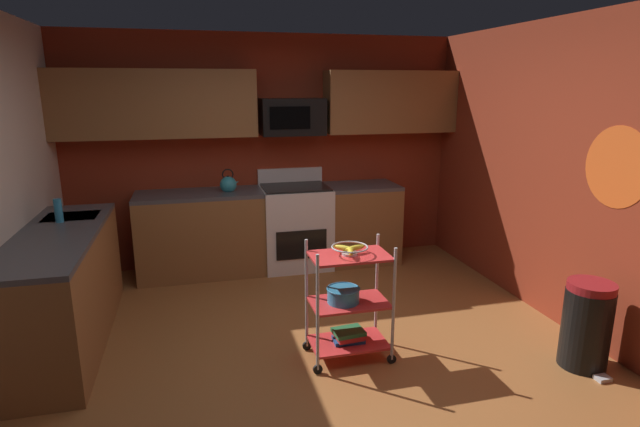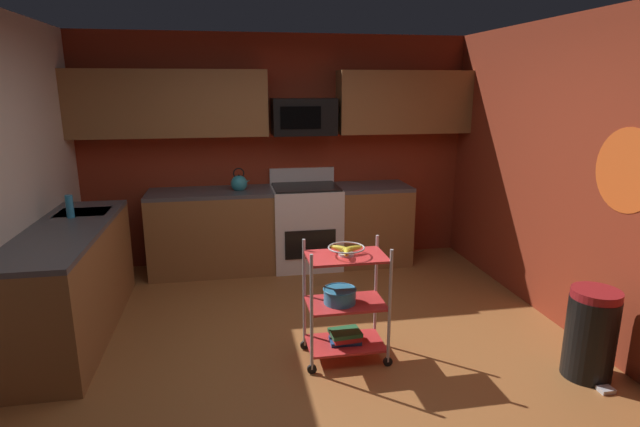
{
  "view_description": "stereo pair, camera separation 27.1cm",
  "coord_description": "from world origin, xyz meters",
  "px_view_note": "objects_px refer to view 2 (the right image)",
  "views": [
    {
      "loc": [
        -0.83,
        -3.35,
        2.03
      ],
      "look_at": [
        0.12,
        0.4,
        1.05
      ],
      "focal_mm": 28.31,
      "sensor_mm": 36.0,
      "label": 1
    },
    {
      "loc": [
        -0.57,
        -3.41,
        2.03
      ],
      "look_at": [
        0.12,
        0.4,
        1.05
      ],
      "focal_mm": 28.31,
      "sensor_mm": 36.0,
      "label": 2
    }
  ],
  "objects_px": {
    "microwave": "(304,117)",
    "dish_soap_bottle": "(70,206)",
    "trash_can": "(591,334)",
    "rolling_cart": "(346,303)",
    "oven_range": "(306,225)",
    "book_stack": "(345,336)",
    "fruit_bowl": "(346,249)",
    "kettle": "(239,183)",
    "mixing_bowl_large": "(340,295)"
  },
  "relations": [
    {
      "from": "oven_range",
      "to": "mixing_bowl_large",
      "type": "relative_size",
      "value": 4.37
    },
    {
      "from": "microwave",
      "to": "fruit_bowl",
      "type": "distance_m",
      "value": 2.36
    },
    {
      "from": "oven_range",
      "to": "book_stack",
      "type": "height_order",
      "value": "oven_range"
    },
    {
      "from": "oven_range",
      "to": "microwave",
      "type": "height_order",
      "value": "microwave"
    },
    {
      "from": "rolling_cart",
      "to": "kettle",
      "type": "bearing_deg",
      "value": 108.77
    },
    {
      "from": "oven_range",
      "to": "dish_soap_bottle",
      "type": "relative_size",
      "value": 5.5
    },
    {
      "from": "oven_range",
      "to": "fruit_bowl",
      "type": "bearing_deg",
      "value": -90.6
    },
    {
      "from": "kettle",
      "to": "microwave",
      "type": "bearing_deg",
      "value": 8.37
    },
    {
      "from": "kettle",
      "to": "oven_range",
      "type": "bearing_deg",
      "value": 0.3
    },
    {
      "from": "oven_range",
      "to": "kettle",
      "type": "bearing_deg",
      "value": -179.7
    },
    {
      "from": "trash_can",
      "to": "fruit_bowl",
      "type": "bearing_deg",
      "value": 161.58
    },
    {
      "from": "microwave",
      "to": "dish_soap_bottle",
      "type": "xyz_separation_m",
      "value": [
        -2.21,
        -1.06,
        -0.68
      ]
    },
    {
      "from": "dish_soap_bottle",
      "to": "rolling_cart",
      "type": "bearing_deg",
      "value": -27.79
    },
    {
      "from": "mixing_bowl_large",
      "to": "kettle",
      "type": "height_order",
      "value": "kettle"
    },
    {
      "from": "fruit_bowl",
      "to": "kettle",
      "type": "bearing_deg",
      "value": 108.77
    },
    {
      "from": "rolling_cart",
      "to": "dish_soap_bottle",
      "type": "distance_m",
      "value": 2.54
    },
    {
      "from": "mixing_bowl_large",
      "to": "book_stack",
      "type": "distance_m",
      "value": 0.34
    },
    {
      "from": "mixing_bowl_large",
      "to": "trash_can",
      "type": "height_order",
      "value": "trash_can"
    },
    {
      "from": "rolling_cart",
      "to": "fruit_bowl",
      "type": "distance_m",
      "value": 0.42
    },
    {
      "from": "microwave",
      "to": "kettle",
      "type": "distance_m",
      "value": 1.02
    },
    {
      "from": "book_stack",
      "to": "dish_soap_bottle",
      "type": "bearing_deg",
      "value": 152.21
    },
    {
      "from": "mixing_bowl_large",
      "to": "dish_soap_bottle",
      "type": "distance_m",
      "value": 2.49
    },
    {
      "from": "rolling_cart",
      "to": "book_stack",
      "type": "xyz_separation_m",
      "value": [
        0.0,
        -0.0,
        -0.27
      ]
    },
    {
      "from": "rolling_cart",
      "to": "oven_range",
      "type": "bearing_deg",
      "value": 89.4
    },
    {
      "from": "oven_range",
      "to": "book_stack",
      "type": "xyz_separation_m",
      "value": [
        -0.02,
        -2.11,
        -0.3
      ]
    },
    {
      "from": "microwave",
      "to": "kettle",
      "type": "bearing_deg",
      "value": -171.63
    },
    {
      "from": "rolling_cart",
      "to": "dish_soap_bottle",
      "type": "relative_size",
      "value": 4.57
    },
    {
      "from": "oven_range",
      "to": "mixing_bowl_large",
      "type": "bearing_deg",
      "value": -91.83
    },
    {
      "from": "microwave",
      "to": "trash_can",
      "type": "xyz_separation_m",
      "value": [
        1.63,
        -2.77,
        -1.37
      ]
    },
    {
      "from": "microwave",
      "to": "book_stack",
      "type": "bearing_deg",
      "value": -90.56
    },
    {
      "from": "rolling_cart",
      "to": "dish_soap_bottle",
      "type": "bearing_deg",
      "value": 152.21
    },
    {
      "from": "oven_range",
      "to": "kettle",
      "type": "height_order",
      "value": "kettle"
    },
    {
      "from": "microwave",
      "to": "kettle",
      "type": "height_order",
      "value": "microwave"
    },
    {
      "from": "book_stack",
      "to": "rolling_cart",
      "type": "bearing_deg",
      "value": 179.4
    },
    {
      "from": "fruit_bowl",
      "to": "dish_soap_bottle",
      "type": "xyz_separation_m",
      "value": [
        -2.19,
        1.15,
        0.14
      ]
    },
    {
      "from": "oven_range",
      "to": "trash_can",
      "type": "distance_m",
      "value": 3.13
    },
    {
      "from": "oven_range",
      "to": "rolling_cart",
      "type": "distance_m",
      "value": 2.11
    },
    {
      "from": "rolling_cart",
      "to": "mixing_bowl_large",
      "type": "height_order",
      "value": "rolling_cart"
    },
    {
      "from": "book_stack",
      "to": "dish_soap_bottle",
      "type": "relative_size",
      "value": 1.23
    },
    {
      "from": "kettle",
      "to": "trash_can",
      "type": "bearing_deg",
      "value": -48.26
    },
    {
      "from": "trash_can",
      "to": "rolling_cart",
      "type": "bearing_deg",
      "value": 161.58
    },
    {
      "from": "oven_range",
      "to": "dish_soap_bottle",
      "type": "height_order",
      "value": "dish_soap_bottle"
    },
    {
      "from": "oven_range",
      "to": "fruit_bowl",
      "type": "xyz_separation_m",
      "value": [
        -0.02,
        -2.11,
        0.4
      ]
    },
    {
      "from": "trash_can",
      "to": "microwave",
      "type": "bearing_deg",
      "value": 120.58
    },
    {
      "from": "fruit_bowl",
      "to": "kettle",
      "type": "relative_size",
      "value": 1.03
    },
    {
      "from": "mixing_bowl_large",
      "to": "dish_soap_bottle",
      "type": "xyz_separation_m",
      "value": [
        -2.14,
        1.15,
        0.5
      ]
    },
    {
      "from": "oven_range",
      "to": "fruit_bowl",
      "type": "height_order",
      "value": "oven_range"
    },
    {
      "from": "mixing_bowl_large",
      "to": "kettle",
      "type": "distance_m",
      "value": 2.26
    },
    {
      "from": "oven_range",
      "to": "mixing_bowl_large",
      "type": "height_order",
      "value": "oven_range"
    },
    {
      "from": "oven_range",
      "to": "mixing_bowl_large",
      "type": "xyz_separation_m",
      "value": [
        -0.07,
        -2.11,
        0.04
      ]
    }
  ]
}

